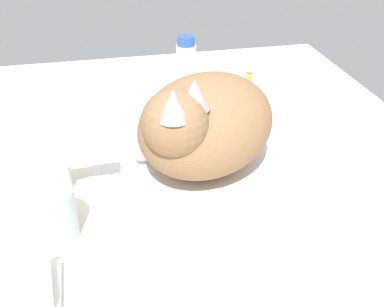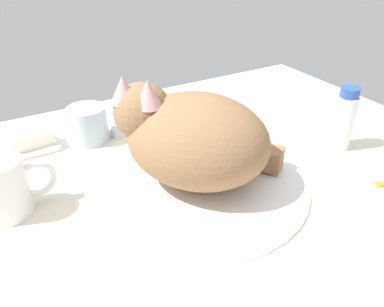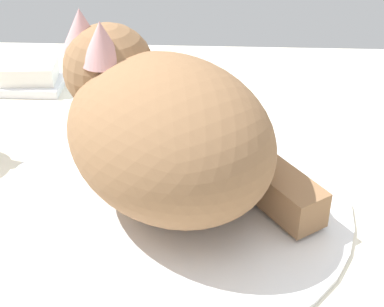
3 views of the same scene
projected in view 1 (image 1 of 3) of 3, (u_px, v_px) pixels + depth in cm
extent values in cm
cube|color=silver|center=(206.00, 179.00, 79.76)|extent=(110.00, 82.50, 3.00)
cylinder|color=white|center=(206.00, 169.00, 78.76)|extent=(36.73, 36.73, 0.93)
cylinder|color=silver|center=(59.00, 177.00, 73.83)|extent=(3.60, 3.60, 4.14)
cube|color=silver|center=(84.00, 156.00, 73.01)|extent=(2.00, 8.11, 2.00)
cylinder|color=silver|center=(59.00, 205.00, 69.73)|extent=(2.80, 2.80, 1.80)
cylinder|color=silver|center=(60.00, 164.00, 79.11)|extent=(2.80, 2.80, 1.80)
ellipsoid|color=#936B47|center=(206.00, 124.00, 74.79)|extent=(28.39, 29.20, 14.70)
sphere|color=#936B47|center=(175.00, 123.00, 66.27)|extent=(12.92, 12.92, 9.20)
ellipsoid|color=white|center=(184.00, 133.00, 68.62)|extent=(7.68, 7.83, 5.06)
cone|color=#DB9E9E|center=(194.00, 94.00, 64.78)|extent=(5.82, 5.82, 4.14)
cone|color=#DB9E9E|center=(173.00, 105.00, 62.03)|extent=(5.82, 5.82, 4.14)
cube|color=#936B47|center=(191.00, 126.00, 86.20)|extent=(10.02, 12.06, 3.80)
ellipsoid|color=white|center=(148.00, 149.00, 79.68)|extent=(6.29, 6.63, 3.42)
cylinder|color=white|center=(200.00, 287.00, 51.58)|extent=(7.17, 7.17, 9.00)
torus|color=white|center=(190.00, 256.00, 55.60)|extent=(6.04, 1.00, 6.04)
cylinder|color=silver|center=(46.00, 215.00, 63.60)|extent=(7.58, 7.58, 7.06)
cube|color=white|center=(32.00, 295.00, 55.91)|extent=(9.00, 6.40, 1.20)
cube|color=white|center=(29.00, 282.00, 54.95)|extent=(7.81, 5.29, 2.56)
cylinder|color=white|center=(186.00, 70.00, 102.12)|extent=(4.02, 4.02, 10.44)
cylinder|color=white|center=(186.00, 73.00, 102.39)|extent=(4.10, 4.10, 2.61)
cylinder|color=#2D51AD|center=(186.00, 41.00, 99.01)|extent=(3.41, 3.41, 1.80)
cube|color=orange|center=(249.00, 82.00, 109.06)|extent=(13.95, 5.67, 0.80)
cube|color=white|center=(250.00, 69.00, 113.84)|extent=(2.54, 2.06, 0.80)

